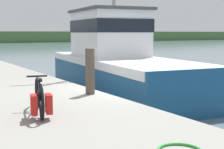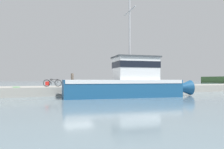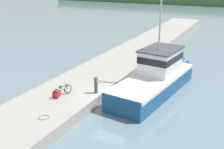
{
  "view_description": "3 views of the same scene",
  "coord_description": "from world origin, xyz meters",
  "views": [
    {
      "loc": [
        -5.4,
        -8.55,
        2.47
      ],
      "look_at": [
        -0.17,
        0.35,
        1.2
      ],
      "focal_mm": 55.0,
      "sensor_mm": 36.0,
      "label": 1
    },
    {
      "loc": [
        18.79,
        -4.69,
        1.5
      ],
      "look_at": [
        0.59,
        2.94,
        1.94
      ],
      "focal_mm": 35.0,
      "sensor_mm": 36.0,
      "label": 2
    },
    {
      "loc": [
        8.29,
        -16.85,
        9.04
      ],
      "look_at": [
        -0.92,
        1.72,
        1.66
      ],
      "focal_mm": 45.0,
      "sensor_mm": 36.0,
      "label": 3
    }
  ],
  "objects": [
    {
      "name": "ground_plane",
      "position": [
        0.0,
        0.0,
        0.0
      ],
      "size": [
        320.0,
        320.0,
        0.0
      ],
      "primitive_type": "plane",
      "color": "slate"
    },
    {
      "name": "dock_pier",
      "position": [
        -3.37,
        0.0,
        0.4
      ],
      "size": [
        5.17,
        80.0,
        0.8
      ],
      "primitive_type": "cube",
      "color": "gray",
      "rests_on": "ground_plane"
    },
    {
      "name": "fishing_boat_main",
      "position": [
        2.04,
        3.88,
        1.32
      ],
      "size": [
        4.27,
        11.82,
        8.75
      ],
      "rotation": [
        0.0,
        0.0,
        -0.13
      ],
      "color": "navy",
      "rests_on": "ground_plane"
    },
    {
      "name": "bicycle_touring",
      "position": [
        -3.22,
        -1.97,
        1.14
      ],
      "size": [
        0.69,
        1.73,
        0.75
      ],
      "rotation": [
        0.0,
        0.0,
        -0.24
      ],
      "color": "black",
      "rests_on": "dock_pier"
    },
    {
      "name": "mooring_post",
      "position": [
        -1.23,
        -0.29,
        1.42
      ],
      "size": [
        0.25,
        0.25,
        1.25
      ],
      "primitive_type": "cylinder",
      "color": "#51473D",
      "rests_on": "dock_pier"
    },
    {
      "name": "hose_coil",
      "position": [
        -2.22,
        -5.03,
        0.82
      ],
      "size": [
        0.65,
        0.65,
        0.04
      ],
      "primitive_type": "torus",
      "color": "green",
      "rests_on": "dock_pier"
    },
    {
      "name": "water_bottle_by_bike",
      "position": [
        -4.19,
        -0.67,
        0.93
      ],
      "size": [
        0.07,
        0.07,
        0.25
      ],
      "primitive_type": "cylinder",
      "color": "green",
      "rests_on": "dock_pier"
    }
  ]
}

